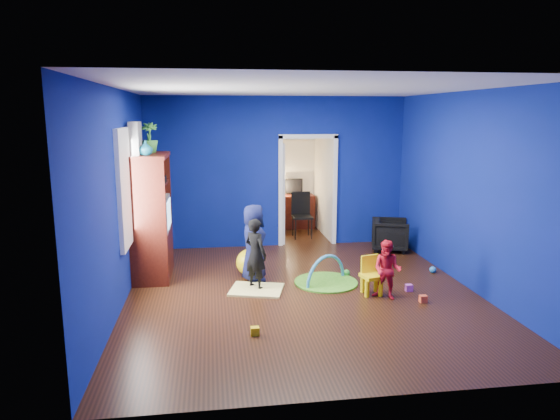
{
  "coord_description": "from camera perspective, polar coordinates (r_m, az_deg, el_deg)",
  "views": [
    {
      "loc": [
        -1.28,
        -6.76,
        2.56
      ],
      "look_at": [
        -0.28,
        0.4,
        1.17
      ],
      "focal_mm": 32.0,
      "sensor_mm": 36.0,
      "label": 1
    }
  ],
  "objects": [
    {
      "name": "kid_chair",
      "position": [
        7.35,
        10.47,
        -7.59
      ],
      "size": [
        0.34,
        0.34,
        0.5
      ],
      "primitive_type": "cube",
      "rotation": [
        0.0,
        0.0,
        0.25
      ],
      "color": "yellow",
      "rests_on": "floor"
    },
    {
      "name": "wall_right",
      "position": [
        7.83,
        21.01,
        2.03
      ],
      "size": [
        0.02,
        5.5,
        2.9
      ],
      "primitive_type": "cube",
      "color": "navy",
      "rests_on": "floor"
    },
    {
      "name": "wall_left",
      "position": [
        6.96,
        -17.96,
        1.2
      ],
      "size": [
        0.02,
        5.5,
        2.9
      ],
      "primitive_type": "cube",
      "color": "navy",
      "rests_on": "floor"
    },
    {
      "name": "window_left",
      "position": [
        7.28,
        -17.43,
        2.44
      ],
      "size": [
        0.03,
        0.95,
        1.55
      ],
      "primitive_type": "cube",
      "color": "white",
      "rests_on": "wall_left"
    },
    {
      "name": "desk_monitor",
      "position": [
        11.41,
        1.58,
        2.79
      ],
      "size": [
        0.4,
        0.05,
        0.32
      ],
      "primitive_type": "cube",
      "color": "black",
      "rests_on": "study_desk"
    },
    {
      "name": "yellow_blanket",
      "position": [
        7.45,
        -2.7,
        -9.07
      ],
      "size": [
        0.88,
        0.78,
        0.03
      ],
      "primitive_type": "cube",
      "rotation": [
        0.0,
        0.0,
        -0.27
      ],
      "color": "#F2E07A",
      "rests_on": "floor"
    },
    {
      "name": "toddler_red",
      "position": [
        7.17,
        12.16,
        -6.71
      ],
      "size": [
        0.52,
        0.49,
        0.84
      ],
      "primitive_type": "imported",
      "rotation": [
        0.0,
        0.0,
        -0.61
      ],
      "color": "#B0121C",
      "rests_on": "floor"
    },
    {
      "name": "desk_lamp",
      "position": [
        11.32,
        0.23,
        2.62
      ],
      "size": [
        0.14,
        0.14,
        0.14
      ],
      "primitive_type": "sphere",
      "color": "#FFD88C",
      "rests_on": "study_desk"
    },
    {
      "name": "wall_back",
      "position": [
        9.66,
        -0.31,
        4.31
      ],
      "size": [
        5.0,
        0.02,
        2.9
      ],
      "primitive_type": "cube",
      "color": "navy",
      "rests_on": "floor"
    },
    {
      "name": "ceiling",
      "position": [
        6.89,
        2.82,
        13.73
      ],
      "size": [
        5.0,
        5.5,
        0.01
      ],
      "primitive_type": "cube",
      "color": "white",
      "rests_on": "wall_back"
    },
    {
      "name": "tv_armoire",
      "position": [
        8.09,
        -14.49,
        -0.7
      ],
      "size": [
        0.58,
        1.14,
        1.96
      ],
      "primitive_type": "cube",
      "color": "#371109",
      "rests_on": "floor"
    },
    {
      "name": "folding_chair",
      "position": [
        10.45,
        2.55,
        -0.7
      ],
      "size": [
        0.4,
        0.4,
        0.92
      ],
      "primitive_type": "cube",
      "color": "black",
      "rests_on": "floor"
    },
    {
      "name": "crt_tv",
      "position": [
        8.08,
        -14.22,
        -0.42
      ],
      "size": [
        0.46,
        0.7,
        0.54
      ],
      "primitive_type": "cube",
      "color": "silver",
      "rests_on": "tv_armoire"
    },
    {
      "name": "toy_1",
      "position": [
        8.61,
        17.08,
        -6.51
      ],
      "size": [
        0.11,
        0.11,
        0.11
      ],
      "primitive_type": "sphere",
      "color": "blue",
      "rests_on": "floor"
    },
    {
      "name": "book_shelf",
      "position": [
        11.3,
        1.62,
        8.16
      ],
      "size": [
        0.88,
        0.24,
        0.04
      ],
      "primitive_type": "cube",
      "color": "white",
      "rests_on": "study_desk"
    },
    {
      "name": "floor",
      "position": [
        7.34,
        2.61,
        -9.5
      ],
      "size": [
        5.0,
        5.5,
        0.01
      ],
      "primitive_type": "cube",
      "color": "black",
      "rests_on": "ground"
    },
    {
      "name": "toy_3",
      "position": [
        8.14,
        7.6,
        -7.11
      ],
      "size": [
        0.11,
        0.11,
        0.11
      ],
      "primitive_type": "sphere",
      "color": "green",
      "rests_on": "floor"
    },
    {
      "name": "hopper_ball",
      "position": [
        8.08,
        -3.51,
        -5.99
      ],
      "size": [
        0.43,
        0.43,
        0.43
      ],
      "primitive_type": "sphere",
      "color": "yellow",
      "rests_on": "floor"
    },
    {
      "name": "potted_plant",
      "position": [
        8.16,
        -14.73,
        8.0
      ],
      "size": [
        0.28,
        0.28,
        0.47
      ],
      "primitive_type": "imported",
      "rotation": [
        0.0,
        0.0,
        0.05
      ],
      "color": "#33832F",
      "rests_on": "tv_armoire"
    },
    {
      "name": "child_navy",
      "position": [
        7.73,
        -3.02,
        -3.77
      ],
      "size": [
        0.47,
        0.64,
        1.2
      ],
      "primitive_type": "imported",
      "rotation": [
        0.0,
        0.0,
        1.73
      ],
      "color": "#10153D",
      "rests_on": "floor"
    },
    {
      "name": "alcove",
      "position": [
        10.64,
        2.27,
        3.82
      ],
      "size": [
        1.0,
        1.75,
        2.5
      ],
      "primitive_type": null,
      "color": "silver",
      "rests_on": "floor"
    },
    {
      "name": "toy_4",
      "position": [
        7.65,
        14.52,
        -8.6
      ],
      "size": [
        0.1,
        0.08,
        0.1
      ],
      "primitive_type": "cube",
      "color": "#D550CC",
      "rests_on": "floor"
    },
    {
      "name": "vase",
      "position": [
        7.65,
        -15.12,
        6.85
      ],
      "size": [
        0.27,
        0.27,
        0.22
      ],
      "primitive_type": "imported",
      "rotation": [
        0.0,
        0.0,
        -0.4
      ],
      "color": "#0D6169",
      "rests_on": "tv_armoire"
    },
    {
      "name": "toy_0",
      "position": [
        7.27,
        16.05,
        -9.74
      ],
      "size": [
        0.1,
        0.08,
        0.1
      ],
      "primitive_type": "cube",
      "color": "#F64F29",
      "rests_on": "floor"
    },
    {
      "name": "curtain",
      "position": [
        7.85,
        -15.84,
        0.88
      ],
      "size": [
        0.14,
        0.42,
        2.4
      ],
      "primitive_type": "cube",
      "color": "slate",
      "rests_on": "floor"
    },
    {
      "name": "study_desk",
      "position": [
        11.39,
        1.67,
        -0.16
      ],
      "size": [
        0.88,
        0.44,
        0.75
      ],
      "primitive_type": "cube",
      "color": "#3D140A",
      "rests_on": "floor"
    },
    {
      "name": "armchair",
      "position": [
        9.73,
        12.46,
        -2.78
      ],
      "size": [
        0.83,
        0.81,
        0.61
      ],
      "primitive_type": "imported",
      "rotation": [
        0.0,
        0.0,
        1.27
      ],
      "color": "black",
      "rests_on": "floor"
    },
    {
      "name": "child_black",
      "position": [
        7.39,
        -2.81,
        -5.04
      ],
      "size": [
        0.45,
        0.46,
        1.06
      ],
      "primitive_type": "imported",
      "rotation": [
        0.0,
        0.0,
        2.29
      ],
      "color": "black",
      "rests_on": "floor"
    },
    {
      "name": "toy_arch",
      "position": [
        7.79,
        5.27,
        -8.17
      ],
      "size": [
        0.73,
        0.55,
        0.87
      ],
      "primitive_type": "torus",
      "rotation": [
        1.57,
        0.0,
        0.62
      ],
      "color": "#3F8CD8",
      "rests_on": "floor"
    },
    {
      "name": "wall_front",
      "position": [
        4.36,
        9.42,
        -3.98
      ],
      "size": [
        5.0,
        0.02,
        2.9
      ],
      "primitive_type": "cube",
      "color": "navy",
      "rests_on": "floor"
    },
    {
      "name": "toy_2",
      "position": [
        6.04,
        -2.88,
        -13.66
      ],
      "size": [
        0.1,
        0.08,
        0.1
      ],
      "primitive_type": "cube",
      "color": "yellow",
      "rests_on": "floor"
    },
    {
      "name": "doorway",
      "position": [
        9.81,
        3.17,
        2.03
      ],
      "size": [
        1.16,
        0.1,
        2.1
      ],
      "primitive_type": "cube",
      "color": "white",
      "rests_on": "floor"
    },
    {
      "name": "play_mat",
      "position": [
        7.79,
        5.27,
        -8.22
      ],
      "size": [
        0.97,
        0.97,
        0.03
      ],
      "primitive_type": "cylinder",
      "color": "green",
      "rests_on": "floor"
    }
  ]
}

